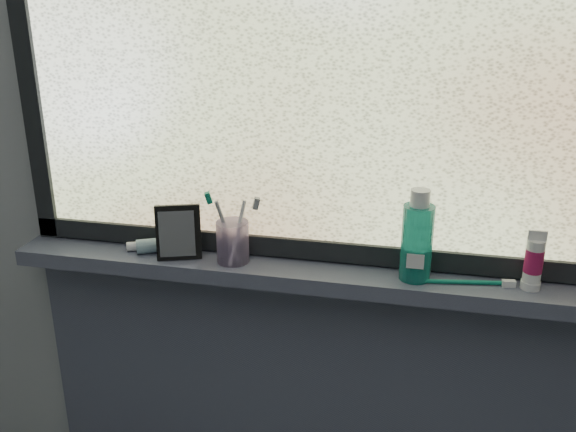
% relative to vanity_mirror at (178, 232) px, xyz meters
% --- Properties ---
extents(wall_back, '(3.00, 0.01, 2.50)m').
position_rel_vanity_mirror_xyz_m(wall_back, '(0.38, 0.09, 0.16)').
color(wall_back, '#9EA3A8').
rests_on(wall_back, ground).
extents(windowsill, '(1.62, 0.14, 0.04)m').
position_rel_vanity_mirror_xyz_m(windowsill, '(0.38, 0.02, -0.09)').
color(windowsill, '#4A4F63').
rests_on(windowsill, wall_back).
extents(sill_apron, '(1.62, 0.02, 0.98)m').
position_rel_vanity_mirror_xyz_m(sill_apron, '(0.38, 0.07, -0.60)').
color(sill_apron, '#4A4F63').
rests_on(sill_apron, floor).
extents(window_pane, '(1.50, 0.01, 1.00)m').
position_rel_vanity_mirror_xyz_m(window_pane, '(0.38, 0.07, 0.44)').
color(window_pane, silver).
rests_on(window_pane, wall_back).
extents(frame_bottom, '(1.60, 0.03, 0.05)m').
position_rel_vanity_mirror_xyz_m(frame_bottom, '(0.38, 0.06, -0.04)').
color(frame_bottom, black).
rests_on(frame_bottom, windowsill).
extents(frame_left, '(0.05, 0.03, 1.10)m').
position_rel_vanity_mirror_xyz_m(frame_left, '(-0.40, 0.06, 0.44)').
color(frame_left, black).
rests_on(frame_left, wall_back).
extents(vanity_mirror, '(0.12, 0.09, 0.14)m').
position_rel_vanity_mirror_xyz_m(vanity_mirror, '(0.00, 0.00, 0.00)').
color(vanity_mirror, black).
rests_on(vanity_mirror, windowsill).
extents(toothpaste_tube, '(0.21, 0.12, 0.04)m').
position_rel_vanity_mirror_xyz_m(toothpaste_tube, '(-0.06, 0.01, -0.05)').
color(toothpaste_tube, silver).
rests_on(toothpaste_tube, windowsill).
extents(toothbrush_cup, '(0.10, 0.10, 0.11)m').
position_rel_vanity_mirror_xyz_m(toothbrush_cup, '(0.14, 0.01, -0.02)').
color(toothbrush_cup, '#C2A6DB').
rests_on(toothbrush_cup, windowsill).
extents(toothbrush_lying, '(0.24, 0.06, 0.02)m').
position_rel_vanity_mirror_xyz_m(toothbrush_lying, '(0.69, 0.00, -0.06)').
color(toothbrush_lying, '#0D755B').
rests_on(toothbrush_lying, windowsill).
extents(mouthwash_bottle, '(0.08, 0.08, 0.18)m').
position_rel_vanity_mirror_xyz_m(mouthwash_bottle, '(0.58, 0.01, 0.04)').
color(mouthwash_bottle, teal).
rests_on(mouthwash_bottle, windowsill).
extents(cream_tube, '(0.05, 0.05, 0.10)m').
position_rel_vanity_mirror_xyz_m(cream_tube, '(0.84, 0.02, 0.01)').
color(cream_tube, silver).
rests_on(cream_tube, windowsill).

